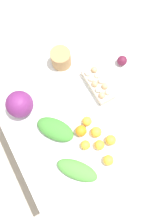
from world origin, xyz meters
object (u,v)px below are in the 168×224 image
(greens_bunch_beet_tops, at_px, (55,129))
(orange_6, at_px, (81,131))
(cabbage_purple, at_px, (20,104))
(paper_bag, at_px, (61,59))
(orange_3, at_px, (87,121))
(orange_0, at_px, (100,145))
(greens_bunch_scallion, at_px, (77,170))
(orange_1, at_px, (85,145))
(orange_5, at_px, (108,160))
(egg_carton, at_px, (98,84))
(orange_2, at_px, (96,132))
(beet_root, at_px, (122,61))
(orange_4, at_px, (111,140))

(greens_bunch_beet_tops, bearing_deg, orange_6, 56.93)
(cabbage_purple, relative_size, paper_bag, 1.25)
(cabbage_purple, bearing_deg, orange_3, 48.06)
(orange_0, bearing_deg, greens_bunch_scallion, -71.37)
(orange_1, relative_size, orange_6, 0.84)
(cabbage_purple, distance_m, orange_1, 0.51)
(greens_bunch_scallion, height_order, orange_5, orange_5)
(egg_carton, relative_size, orange_0, 4.31)
(greens_bunch_scallion, xyz_separation_m, orange_2, (-0.15, 0.23, 0.00))
(orange_3, relative_size, orange_5, 0.96)
(beet_root, distance_m, orange_4, 0.60)
(cabbage_purple, relative_size, greens_bunch_scallion, 0.68)
(beet_root, height_order, orange_2, beet_root)
(orange_2, relative_size, orange_3, 1.11)
(greens_bunch_scallion, height_order, orange_6, orange_6)
(greens_bunch_scallion, xyz_separation_m, orange_5, (0.04, 0.20, 0.00))
(orange_0, bearing_deg, cabbage_purple, -145.60)
(orange_3, height_order, orange_4, orange_4)
(paper_bag, height_order, orange_3, paper_bag)
(orange_4, distance_m, orange_6, 0.20)
(cabbage_purple, bearing_deg, orange_6, 38.25)
(greens_bunch_beet_tops, bearing_deg, orange_2, 56.76)
(orange_1, bearing_deg, orange_4, 71.65)
(beet_root, bearing_deg, orange_4, -39.38)
(egg_carton, xyz_separation_m, orange_3, (0.20, -0.20, -0.01))
(egg_carton, bearing_deg, orange_3, 134.95)
(paper_bag, relative_size, orange_3, 2.21)
(egg_carton, bearing_deg, beet_root, -72.70)
(orange_0, xyz_separation_m, orange_6, (-0.14, -0.06, 0.01))
(orange_1, height_order, orange_5, orange_5)
(beet_root, relative_size, orange_2, 1.02)
(paper_bag, xyz_separation_m, orange_1, (0.63, -0.15, -0.03))
(cabbage_purple, bearing_deg, greens_bunch_beet_tops, 27.15)
(orange_6, bearing_deg, orange_0, 23.21)
(cabbage_purple, bearing_deg, egg_carton, 78.62)
(orange_4, height_order, orange_5, orange_4)
(beet_root, height_order, orange_3, beet_root)
(orange_0, bearing_deg, greens_bunch_beet_tops, -138.94)
(greens_bunch_beet_tops, xyz_separation_m, orange_6, (0.09, 0.14, 0.00))
(orange_2, xyz_separation_m, orange_3, (-0.09, -0.02, -0.00))
(greens_bunch_beet_tops, height_order, orange_1, greens_bunch_beet_tops)
(orange_0, relative_size, orange_5, 0.97)
(orange_0, distance_m, orange_6, 0.15)
(cabbage_purple, height_order, orange_3, cabbage_purple)
(egg_carton, distance_m, orange_3, 0.28)
(greens_bunch_scallion, relative_size, orange_5, 3.91)
(greens_bunch_scallion, bearing_deg, greens_bunch_beet_tops, 179.97)
(orange_0, xyz_separation_m, orange_5, (0.11, -0.00, 0.00))
(greens_bunch_beet_tops, height_order, greens_bunch_scallion, greens_bunch_beet_tops)
(orange_5, bearing_deg, beet_root, 140.84)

